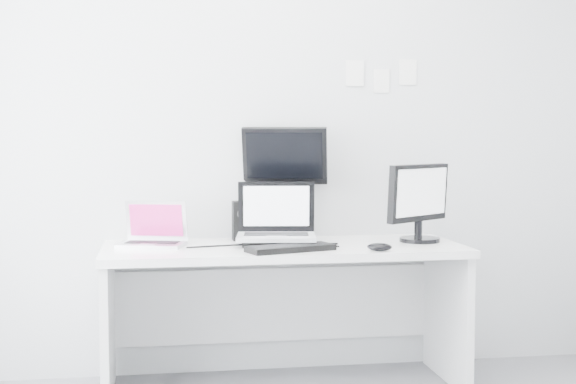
% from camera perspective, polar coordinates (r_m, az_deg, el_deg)
% --- Properties ---
extents(back_wall, '(3.60, 0.00, 3.60)m').
position_cam_1_polar(back_wall, '(4.44, -1.04, 4.84)').
color(back_wall, silver).
rests_on(back_wall, ground).
extents(desk, '(1.80, 0.70, 0.73)m').
position_cam_1_polar(desk, '(4.19, -0.32, -8.67)').
color(desk, white).
rests_on(desk, ground).
extents(macbook, '(0.37, 0.31, 0.24)m').
position_cam_1_polar(macbook, '(4.12, -9.46, -2.16)').
color(macbook, silver).
rests_on(macbook, desk).
extents(speaker, '(0.13, 0.13, 0.21)m').
position_cam_1_polar(speaker, '(4.33, -3.19, -2.01)').
color(speaker, black).
rests_on(speaker, desk).
extents(dell_laptop, '(0.43, 0.36, 0.33)m').
position_cam_1_polar(dell_laptop, '(4.10, -0.82, -1.48)').
color(dell_laptop, silver).
rests_on(dell_laptop, desk).
extents(rear_monitor, '(0.48, 0.28, 0.61)m').
position_cam_1_polar(rear_monitor, '(4.40, -0.20, 0.76)').
color(rear_monitor, black).
rests_on(rear_monitor, desk).
extents(samsung_monitor, '(0.49, 0.43, 0.42)m').
position_cam_1_polar(samsung_monitor, '(4.30, 9.16, -0.67)').
color(samsung_monitor, black).
rests_on(samsung_monitor, desk).
extents(keyboard, '(0.45, 0.27, 0.03)m').
position_cam_1_polar(keyboard, '(3.92, 0.17, -3.92)').
color(keyboard, black).
rests_on(keyboard, desk).
extents(mouse, '(0.14, 0.12, 0.04)m').
position_cam_1_polar(mouse, '(3.95, 6.37, -3.82)').
color(mouse, black).
rests_on(mouse, desk).
extents(wall_note_0, '(0.10, 0.00, 0.14)m').
position_cam_1_polar(wall_note_0, '(4.53, 4.67, 8.23)').
color(wall_note_0, white).
rests_on(wall_note_0, back_wall).
extents(wall_note_1, '(0.09, 0.00, 0.13)m').
position_cam_1_polar(wall_note_1, '(4.57, 6.51, 7.68)').
color(wall_note_1, white).
rests_on(wall_note_1, back_wall).
extents(wall_note_2, '(0.10, 0.00, 0.14)m').
position_cam_1_polar(wall_note_2, '(4.61, 8.33, 8.25)').
color(wall_note_2, white).
rests_on(wall_note_2, back_wall).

